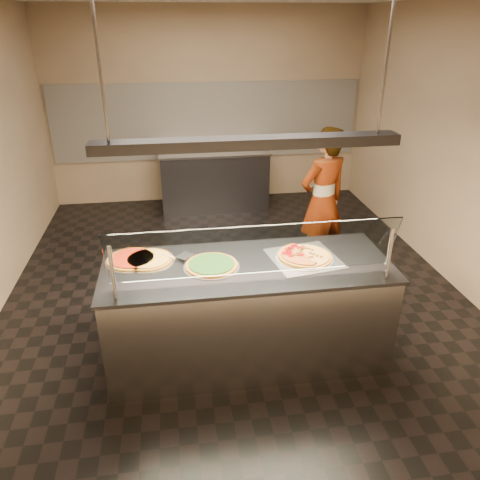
{
  "coord_description": "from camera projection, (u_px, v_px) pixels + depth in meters",
  "views": [
    {
      "loc": [
        -0.62,
        -4.61,
        2.77
      ],
      "look_at": [
        -0.07,
        -0.93,
        1.02
      ],
      "focal_mm": 35.0,
      "sensor_mm": 36.0,
      "label": 1
    }
  ],
  "objects": [
    {
      "name": "wall_back",
      "position": [
        208.0,
        108.0,
        7.44
      ],
      "size": [
        5.0,
        0.02,
        3.0
      ],
      "primitive_type": "cube",
      "color": "tan",
      "rests_on": "ground"
    },
    {
      "name": "worker",
      "position": [
        323.0,
        202.0,
        5.4
      ],
      "size": [
        0.74,
        0.63,
        1.73
      ],
      "primitive_type": "imported",
      "rotation": [
        0.0,
        0.0,
        3.54
      ],
      "color": "#2F2B32",
      "rests_on": "ground"
    },
    {
      "name": "half_pizza_pepperoni",
      "position": [
        292.0,
        256.0,
        3.95
      ],
      "size": [
        0.3,
        0.49,
        0.05
      ],
      "color": "brown",
      "rests_on": "perforated_tray"
    },
    {
      "name": "tile_band",
      "position": [
        208.0,
        121.0,
        7.5
      ],
      "size": [
        4.9,
        0.02,
        1.2
      ],
      "primitive_type": "cube",
      "color": "silver",
      "rests_on": "wall_back"
    },
    {
      "name": "wall_right",
      "position": [
        461.0,
        149.0,
        5.08
      ],
      "size": [
        0.02,
        6.0,
        3.0
      ],
      "primitive_type": "cube",
      "color": "tan",
      "rests_on": "ground"
    },
    {
      "name": "pizza_cheese",
      "position": [
        149.0,
        259.0,
        3.94
      ],
      "size": [
        0.44,
        0.44,
        0.03
      ],
      "color": "silver",
      "rests_on": "serving_counter"
    },
    {
      "name": "sneeze_guard",
      "position": [
        255.0,
        251.0,
        3.45
      ],
      "size": [
        2.16,
        0.18,
        0.54
      ],
      "color": "#B7B7BC",
      "rests_on": "serving_counter"
    },
    {
      "name": "perforated_tray",
      "position": [
        304.0,
        258.0,
        3.98
      ],
      "size": [
        0.63,
        0.63,
        0.01
      ],
      "color": "silver",
      "rests_on": "serving_counter"
    },
    {
      "name": "serving_counter",
      "position": [
        247.0,
        311.0,
        4.08
      ],
      "size": [
        2.4,
        0.94,
        0.93
      ],
      "color": "#B7B7BC",
      "rests_on": "ground"
    },
    {
      "name": "pizza_tomato",
      "position": [
        132.0,
        259.0,
        3.95
      ],
      "size": [
        0.45,
        0.45,
        0.03
      ],
      "color": "silver",
      "rests_on": "serving_counter"
    },
    {
      "name": "prep_table",
      "position": [
        214.0,
        179.0,
        7.47
      ],
      "size": [
        1.7,
        0.74,
        0.93
      ],
      "color": "#343439",
      "rests_on": "ground"
    },
    {
      "name": "lamp_rod_right",
      "position": [
        386.0,
        62.0,
        3.35
      ],
      "size": [
        0.02,
        0.02,
        1.01
      ],
      "primitive_type": "cylinder",
      "color": "#B7B7BC",
      "rests_on": "ceiling"
    },
    {
      "name": "lamp_rod_left",
      "position": [
        100.0,
        66.0,
        3.08
      ],
      "size": [
        0.02,
        0.02,
        1.01
      ],
      "primitive_type": "cylinder",
      "color": "#B7B7BC",
      "rests_on": "ceiling"
    },
    {
      "name": "heat_lamp_housing",
      "position": [
        248.0,
        143.0,
        3.45
      ],
      "size": [
        2.3,
        0.18,
        0.08
      ],
      "primitive_type": "cube",
      "color": "#343439",
      "rests_on": "ceiling"
    },
    {
      "name": "ground",
      "position": [
        234.0,
        286.0,
        5.39
      ],
      "size": [
        5.0,
        6.0,
        0.02
      ],
      "primitive_type": "cube",
      "color": "black",
      "rests_on": "ground"
    },
    {
      "name": "wall_front",
      "position": [
        325.0,
        340.0,
        2.05
      ],
      "size": [
        5.0,
        0.02,
        3.0
      ],
      "primitive_type": "cube",
      "color": "tan",
      "rests_on": "ground"
    },
    {
      "name": "pizza_spinach",
      "position": [
        211.0,
        265.0,
        3.85
      ],
      "size": [
        0.46,
        0.46,
        0.03
      ],
      "color": "silver",
      "rests_on": "serving_counter"
    },
    {
      "name": "half_pizza_sausage",
      "position": [
        317.0,
        255.0,
        3.99
      ],
      "size": [
        0.3,
        0.49,
        0.04
      ],
      "color": "brown",
      "rests_on": "perforated_tray"
    },
    {
      "name": "pizza_spatula",
      "position": [
        175.0,
        256.0,
        3.97
      ],
      "size": [
        0.29,
        0.17,
        0.02
      ],
      "color": "#B7B7BC",
      "rests_on": "pizza_spinach"
    }
  ]
}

